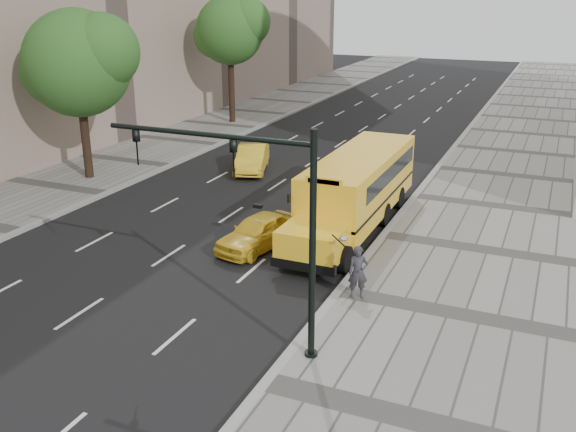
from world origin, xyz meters
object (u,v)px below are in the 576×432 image
at_px(tree_b, 79,62).
at_px(pedestrian, 358,272).
at_px(taxi_near, 258,232).
at_px(tree_c, 231,30).
at_px(traffic_signal, 262,212).
at_px(taxi_far, 252,158).
at_px(school_bus, 358,185).

xyz_separation_m(tree_b, pedestrian, (17.09, -7.70, -5.05)).
height_order(tree_b, taxi_near, tree_b).
bearing_deg(pedestrian, tree_c, 102.29).
height_order(taxi_near, traffic_signal, traffic_signal).
distance_m(tree_b, traffic_signal, 19.50).
bearing_deg(traffic_signal, tree_c, 119.52).
height_order(tree_b, tree_c, tree_c).
bearing_deg(tree_b, taxi_far, 35.20).
bearing_deg(tree_b, tree_c, 90.04).
xyz_separation_m(taxi_near, pedestrian, (4.88, -2.73, 0.35)).
relative_size(school_bus, taxi_near, 2.93).
distance_m(school_bus, pedestrian, 7.19).
relative_size(tree_b, tree_c, 0.95).
relative_size(tree_b, traffic_signal, 1.36).
xyz_separation_m(tree_b, school_bus, (14.90, -0.89, -4.31)).
bearing_deg(tree_c, taxi_near, -59.77).
relative_size(school_bus, taxi_far, 2.68).
height_order(tree_c, taxi_far, tree_c).
relative_size(tree_b, pedestrian, 5.01).
bearing_deg(tree_c, traffic_signal, -60.48).
bearing_deg(pedestrian, school_bus, 84.33).
bearing_deg(taxi_far, tree_c, 103.05).
bearing_deg(school_bus, pedestrian, -72.15).
height_order(tree_c, pedestrian, tree_c).
bearing_deg(taxi_near, school_bus, 69.45).
distance_m(taxi_near, traffic_signal, 8.15).
distance_m(taxi_near, pedestrian, 5.60).
height_order(tree_b, pedestrian, tree_b).
height_order(school_bus, traffic_signal, traffic_signal).
distance_m(taxi_far, traffic_signal, 18.90).
bearing_deg(pedestrian, taxi_near, 127.24).
relative_size(taxi_near, pedestrian, 2.27).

